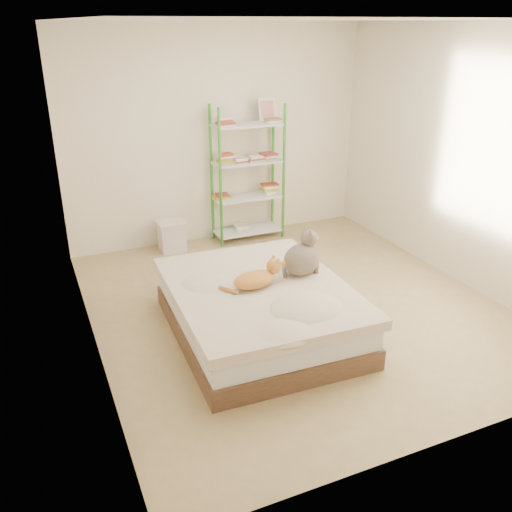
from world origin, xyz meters
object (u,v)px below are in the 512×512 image
shelf_unit (248,172)px  white_bin (172,236)px  cardboard_box (257,267)px  orange_cat (254,278)px  grey_cat (302,253)px  bed (259,310)px

shelf_unit → white_bin: bearing=-178.3°
white_bin → cardboard_box: bearing=-64.4°
shelf_unit → orange_cat: bearing=-111.6°
orange_cat → shelf_unit: bearing=62.2°
grey_cat → shelf_unit: 2.19m
orange_cat → grey_cat: (0.50, 0.07, 0.12)m
bed → orange_cat: 0.33m
shelf_unit → bed: bearing=-110.5°
white_bin → orange_cat: bearing=-86.2°
cardboard_box → white_bin: (-0.59, 1.23, 0.01)m
shelf_unit → white_bin: 1.23m
bed → orange_cat: (-0.05, -0.00, 0.33)m
grey_cat → cardboard_box: bearing=-4.8°
cardboard_box → shelf_unit: bearing=62.2°
grey_cat → cardboard_box: 1.02m
orange_cat → grey_cat: grey_cat is taller
shelf_unit → cardboard_box: shelf_unit is taller
grey_cat → shelf_unit: bearing=-18.3°
orange_cat → white_bin: bearing=87.6°
shelf_unit → white_bin: shelf_unit is taller
orange_cat → grey_cat: bearing=1.9°
grey_cat → shelf_unit: (0.38, 2.15, 0.19)m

